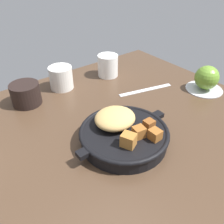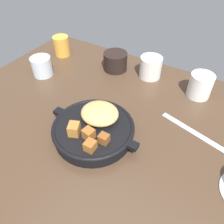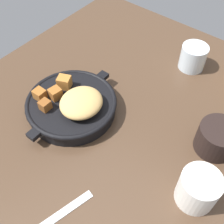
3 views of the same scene
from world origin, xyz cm
name	(u,v)px [view 2 (image 2 of 3)]	position (x,y,z in cm)	size (l,w,h in cm)	color
ground_plane	(103,120)	(0.00, 0.00, -1.20)	(99.78, 76.91, 2.40)	#473323
cast_iron_skillet	(94,128)	(1.80, -7.07, 2.80)	(26.85, 22.55, 7.47)	black
butter_knife	(192,131)	(25.03, 8.26, 0.18)	(19.83, 1.60, 0.36)	silver
water_glass_short	(42,66)	(-31.98, 7.96, 3.53)	(7.38, 7.38, 7.06)	silver
coffee_mug_dark	(115,61)	(-10.56, 25.34, 3.41)	(9.04, 9.04, 6.82)	black
juice_glass_amber	(62,46)	(-35.65, 23.52, 4.02)	(6.46, 6.46, 8.04)	gold
white_creamer_pitcher	(200,85)	(21.65, 25.55, 4.05)	(7.55, 7.55, 8.10)	white
ceramic_mug_white	(151,67)	(3.02, 27.65, 3.90)	(7.96, 7.96, 7.80)	silver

